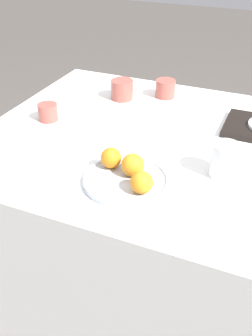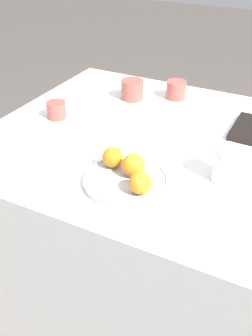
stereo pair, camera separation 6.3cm
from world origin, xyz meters
TOP-DOWN VIEW (x-y plane):
  - ground_plane at (0.00, 0.00)m, footprint 12.00×12.00m
  - table at (0.00, 0.00)m, footprint 1.14×0.99m
  - fruit_platter at (0.02, -0.28)m, footprint 0.24×0.24m
  - orange_0 at (0.03, -0.25)m, footprint 0.07×0.07m
  - orange_1 at (-0.04, -0.24)m, footprint 0.06×0.06m
  - orange_2 at (0.09, -0.32)m, footprint 0.06×0.06m
  - water_glass at (0.27, -0.13)m, footprint 0.08×0.08m
  - cup_0 at (-0.39, -0.02)m, footprint 0.07×0.07m
  - cup_1 at (-0.07, 0.34)m, footprint 0.08×0.08m
  - cup_2 at (-0.22, 0.26)m, footprint 0.09×0.09m
  - napkin at (-0.10, 0.08)m, footprint 0.12×0.14m

SIDE VIEW (x-z plane):
  - ground_plane at x=0.00m, z-range 0.00..0.00m
  - table at x=0.00m, z-range 0.00..0.75m
  - napkin at x=-0.10m, z-range 0.75..0.76m
  - fruit_platter at x=0.02m, z-range 0.75..0.77m
  - cup_0 at x=-0.39m, z-range 0.75..0.81m
  - cup_1 at x=-0.07m, z-range 0.75..0.82m
  - cup_2 at x=-0.22m, z-range 0.75..0.83m
  - orange_1 at x=-0.04m, z-range 0.76..0.82m
  - orange_2 at x=0.09m, z-range 0.76..0.82m
  - orange_0 at x=0.03m, z-range 0.76..0.83m
  - water_glass at x=0.27m, z-range 0.75..0.85m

